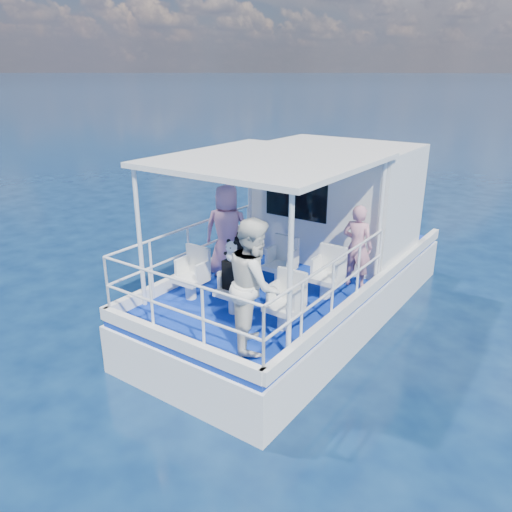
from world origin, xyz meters
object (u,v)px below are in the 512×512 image
(passenger_port_fwd, at_px, (227,231))
(panda, at_px, (232,251))
(passenger_stbd_aft, at_px, (255,284))
(backpack_center, at_px, (233,275))

(passenger_port_fwd, relative_size, panda, 4.98)
(passenger_port_fwd, relative_size, passenger_stbd_aft, 0.94)
(backpack_center, bearing_deg, panda, -102.42)
(backpack_center, bearing_deg, passenger_stbd_aft, -36.29)
(passenger_port_fwd, bearing_deg, backpack_center, 107.13)
(passenger_port_fwd, bearing_deg, panda, 106.83)
(passenger_stbd_aft, bearing_deg, panda, 18.62)
(passenger_stbd_aft, xyz_separation_m, backpack_center, (-0.83, 0.61, -0.29))
(panda, bearing_deg, backpack_center, 77.58)
(passenger_port_fwd, height_order, backpack_center, passenger_port_fwd)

